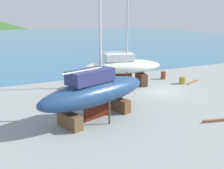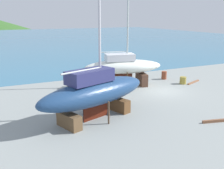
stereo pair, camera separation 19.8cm
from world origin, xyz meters
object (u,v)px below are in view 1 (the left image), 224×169
object	(u,v)px
barrel_rust_far	(163,75)
worker	(118,91)
sailboat_mid_port	(95,91)
sailboat_large_starboard	(123,67)
barrel_tipped_left	(182,80)

from	to	relation	value
barrel_rust_far	worker	bearing A→B (deg)	-149.73
barrel_rust_far	sailboat_mid_port	bearing A→B (deg)	-146.28
sailboat_large_starboard	worker	xyz separation A→B (m)	(-2.69, -4.21, -1.15)
sailboat_large_starboard	barrel_tipped_left	distance (m)	6.71
barrel_rust_far	barrel_tipped_left	bearing A→B (deg)	-78.72
barrel_tipped_left	worker	bearing A→B (deg)	-165.86
sailboat_large_starboard	barrel_rust_far	xyz separation A→B (m)	(5.68, 0.68, -1.57)
worker	sailboat_large_starboard	bearing A→B (deg)	67.29
sailboat_large_starboard	sailboat_mid_port	size ratio (longest dim) A/B	0.73
sailboat_large_starboard	sailboat_mid_port	distance (m)	9.21
sailboat_mid_port	barrel_tipped_left	size ratio (longest dim) A/B	21.19
sailboat_mid_port	worker	bearing A→B (deg)	22.79
worker	barrel_rust_far	size ratio (longest dim) A/B	1.86
sailboat_large_starboard	barrel_rust_far	bearing A→B (deg)	19.05
sailboat_large_starboard	worker	size ratio (longest dim) A/B	7.08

